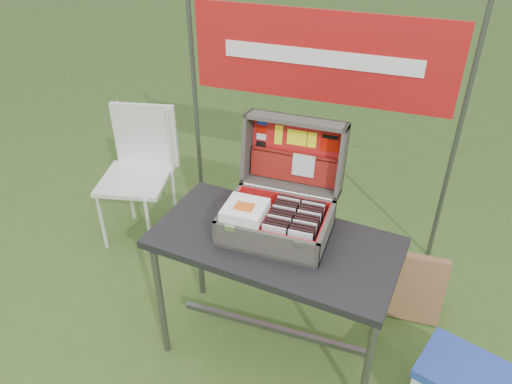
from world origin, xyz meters
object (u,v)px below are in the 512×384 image
at_px(chair, 135,182).
at_px(suitcase, 280,187).
at_px(table, 273,295).
at_px(cardboard_box, 408,287).

bearing_deg(chair, suitcase, -35.82).
bearing_deg(suitcase, table, -85.35).
xyz_separation_m(suitcase, chair, (-1.16, 0.50, -0.51)).
height_order(suitcase, chair, suitcase).
distance_m(table, chair, 1.32).
bearing_deg(cardboard_box, chair, 174.04).
bearing_deg(suitcase, cardboard_box, 28.87).
bearing_deg(cardboard_box, table, -146.99).
bearing_deg(table, cardboard_box, 41.37).
relative_size(table, suitcase, 2.27).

